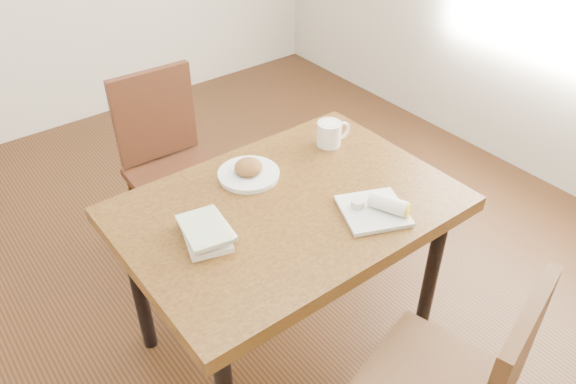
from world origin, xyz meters
TOP-DOWN VIEW (x-y plane):
  - ground at (0.00, 0.00)m, footprint 4.00×5.00m
  - table at (0.00, 0.00)m, footprint 1.23×0.86m
  - chair_near at (0.03, -0.83)m, footprint 0.52×0.52m
  - chair_far at (-0.08, 0.85)m, footprint 0.44×0.44m
  - plate_scone at (-0.02, 0.23)m, footprint 0.25×0.25m
  - coffee_mug at (0.40, 0.22)m, footprint 0.15×0.10m
  - plate_burrito at (0.22, -0.25)m, footprint 0.30×0.30m
  - book_stack at (-0.34, 0.02)m, footprint 0.20×0.24m

SIDE VIEW (x-z plane):
  - ground at x=0.00m, z-range -0.01..0.00m
  - chair_near at x=0.03m, z-range 0.07..1.03m
  - chair_far at x=-0.08m, z-range 0.07..1.03m
  - table at x=0.00m, z-range 0.29..1.04m
  - plate_burrito at x=0.22m, z-range 0.74..0.81m
  - plate_scone at x=-0.02m, z-range 0.74..0.81m
  - book_stack at x=-0.34m, z-range 0.75..0.81m
  - coffee_mug at x=0.40m, z-range 0.75..0.86m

